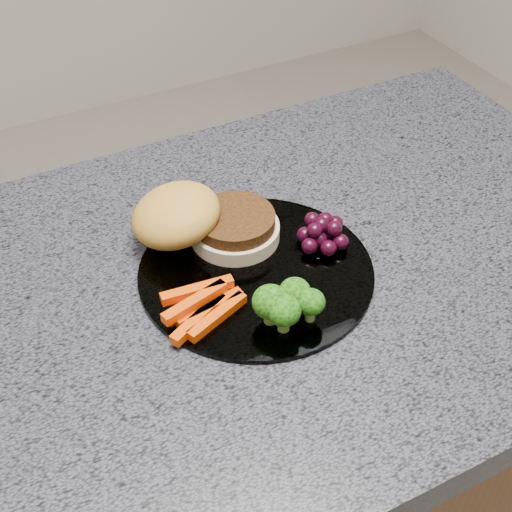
# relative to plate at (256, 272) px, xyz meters

# --- Properties ---
(countertop) EXTENTS (1.20, 0.60, 0.04)m
(countertop) POSITION_rel_plate_xyz_m (-0.11, 0.00, -0.02)
(countertop) COLOR #474751
(countertop) RESTS_ON island_cabinet
(plate) EXTENTS (0.26, 0.26, 0.01)m
(plate) POSITION_rel_plate_xyz_m (0.00, 0.00, 0.00)
(plate) COLOR white
(plate) RESTS_ON countertop
(burger) EXTENTS (0.19, 0.16, 0.06)m
(burger) POSITION_rel_plate_xyz_m (-0.04, 0.08, 0.03)
(burger) COLOR #CAB28E
(burger) RESTS_ON plate
(carrot_sticks) EXTENTS (0.09, 0.07, 0.02)m
(carrot_sticks) POSITION_rel_plate_xyz_m (-0.08, -0.03, 0.01)
(carrot_sticks) COLOR #D73D03
(carrot_sticks) RESTS_ON plate
(broccoli) EXTENTS (0.07, 0.05, 0.05)m
(broccoli) POSITION_rel_plate_xyz_m (-0.01, -0.08, 0.03)
(broccoli) COLOR olive
(broccoli) RESTS_ON plate
(grape_bunch) EXTENTS (0.07, 0.06, 0.03)m
(grape_bunch) POSITION_rel_plate_xyz_m (0.09, 0.01, 0.02)
(grape_bunch) COLOR black
(grape_bunch) RESTS_ON plate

